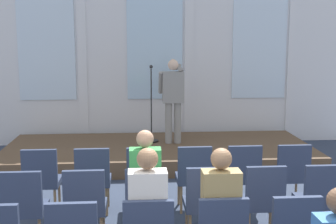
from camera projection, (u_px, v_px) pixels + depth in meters
The scene contains 19 objects.
rear_partition at pixel (156, 57), 10.01m from camera, with size 8.85×0.14×3.88m.
stage_platform at pixel (159, 153), 8.82m from camera, with size 5.94×2.41×0.30m, color brown.
speaker at pixel (173, 95), 8.85m from camera, with size 0.52×0.69×1.67m.
mic_stand at pixel (151, 125), 9.05m from camera, with size 0.28×0.28×1.55m.
chair_r0_c0 at pixel (42, 177), 6.01m from camera, with size 0.46×0.44×0.94m.
chair_r0_c1 at pixel (93, 176), 6.06m from camera, with size 0.46×0.44×0.94m.
chair_r0_c2 at pixel (144, 175), 6.11m from camera, with size 0.46×0.44×0.94m.
chair_r0_c3 at pixel (194, 174), 6.16m from camera, with size 0.46×0.44×0.94m.
chair_r0_c4 at pixel (243, 172), 6.21m from camera, with size 0.46×0.44×0.94m.
chair_r0_c5 at pixel (291, 171), 6.26m from camera, with size 0.46×0.44×0.94m.
chair_r1_c0 at pixel (24, 204), 5.04m from camera, with size 0.46×0.44×0.94m.
chair_r1_c1 at pixel (85, 202), 5.09m from camera, with size 0.46×0.44×0.94m.
chair_r1_c2 at pixel (146, 200), 5.14m from camera, with size 0.46×0.44×0.94m.
audience_r1_c2 at pixel (145, 180), 5.19m from camera, with size 0.36×0.39×1.35m.
chair_r1_c3 at pixel (205, 199), 5.19m from camera, with size 0.46×0.44×0.94m.
chair_r1_c4 at pixel (263, 197), 5.24m from camera, with size 0.46×0.44×0.94m.
chair_r1_c5 at pixel (319, 196), 5.29m from camera, with size 0.46×0.44×0.94m.
audience_r2_c2 at pixel (148, 211), 4.21m from camera, with size 0.36×0.39×1.38m.
audience_r2_c3 at pixel (220, 210), 4.27m from camera, with size 0.36×0.39×1.37m.
Camera 1 is at (-0.45, -3.29, 2.37)m, focal length 47.90 mm.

